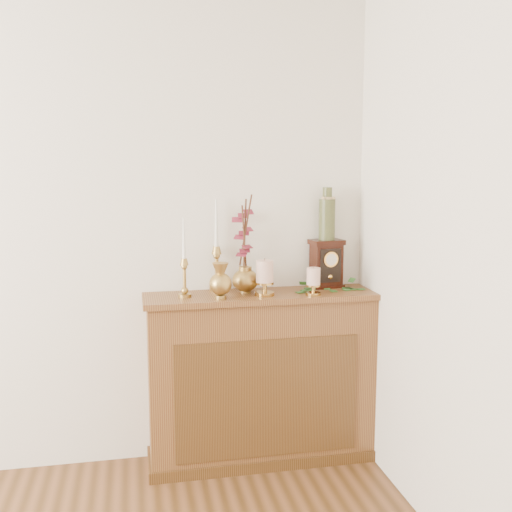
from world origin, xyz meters
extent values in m
cube|color=brown|center=(1.40, 2.10, 0.45)|extent=(1.20, 0.30, 0.90)
cube|color=#573719|center=(1.40, 1.95, 0.41)|extent=(0.96, 0.01, 0.63)
cube|color=brown|center=(1.40, 2.10, 0.92)|extent=(1.24, 0.34, 0.03)
cube|color=#573719|center=(1.40, 2.10, 0.03)|extent=(1.23, 0.33, 0.06)
cylinder|color=#B18B47|center=(0.99, 2.08, 0.94)|extent=(0.07, 0.07, 0.02)
sphere|color=#B18B47|center=(0.99, 2.08, 0.96)|extent=(0.04, 0.04, 0.04)
cylinder|color=#B18B47|center=(0.99, 2.08, 1.02)|extent=(0.02, 0.02, 0.12)
sphere|color=#B18B47|center=(0.99, 2.08, 1.09)|extent=(0.03, 0.03, 0.03)
cone|color=#B18B47|center=(0.99, 2.08, 1.11)|extent=(0.04, 0.04, 0.03)
cone|color=white|center=(0.99, 2.08, 1.23)|extent=(0.02, 0.02, 0.21)
cylinder|color=#B18B47|center=(1.18, 2.20, 0.94)|extent=(0.08, 0.08, 0.02)
sphere|color=#B18B47|center=(1.18, 2.20, 0.97)|extent=(0.05, 0.05, 0.05)
cylinder|color=#B18B47|center=(1.18, 2.20, 1.04)|extent=(0.02, 0.02, 0.14)
sphere|color=#B18B47|center=(1.18, 2.20, 1.12)|extent=(0.04, 0.04, 0.04)
cone|color=#B18B47|center=(1.18, 2.20, 1.15)|extent=(0.05, 0.05, 0.04)
cone|color=white|center=(1.18, 2.20, 1.29)|extent=(0.02, 0.02, 0.26)
cylinder|color=#B18B47|center=(1.17, 2.00, 0.94)|extent=(0.06, 0.06, 0.02)
sphere|color=#B18B47|center=(1.17, 2.00, 1.01)|extent=(0.11, 0.11, 0.11)
cone|color=#B18B47|center=(1.17, 2.00, 1.09)|extent=(0.08, 0.08, 0.06)
cylinder|color=#B18B47|center=(1.32, 2.13, 0.94)|extent=(0.06, 0.06, 0.01)
ellipsoid|color=#B18B47|center=(1.32, 2.13, 1.00)|extent=(0.14, 0.14, 0.12)
cylinder|color=#B18B47|center=(1.32, 2.13, 1.06)|extent=(0.07, 0.07, 0.03)
cylinder|color=#472819|center=(1.32, 2.14, 1.23)|extent=(0.04, 0.08, 0.34)
cylinder|color=#472819|center=(1.32, 2.14, 1.24)|extent=(0.01, 0.07, 0.37)
cylinder|color=#472819|center=(1.32, 2.14, 1.26)|extent=(0.05, 0.13, 0.39)
cylinder|color=#B5893F|center=(1.40, 2.04, 0.94)|extent=(0.10, 0.10, 0.02)
cylinder|color=#B5893F|center=(1.40, 2.04, 0.97)|extent=(0.02, 0.02, 0.05)
cylinder|color=#B5893F|center=(1.40, 2.04, 1.00)|extent=(0.09, 0.09, 0.01)
cylinder|color=beige|center=(1.40, 2.04, 1.06)|extent=(0.09, 0.09, 0.11)
cylinder|color=#472819|center=(1.40, 2.04, 1.12)|extent=(0.00, 0.00, 0.01)
cylinder|color=#B5893F|center=(1.65, 2.00, 0.94)|extent=(0.08, 0.08, 0.01)
cylinder|color=#B5893F|center=(1.65, 2.00, 0.96)|extent=(0.02, 0.02, 0.04)
cylinder|color=#B5893F|center=(1.65, 2.00, 0.98)|extent=(0.07, 0.07, 0.01)
cylinder|color=beige|center=(1.65, 2.00, 1.03)|extent=(0.07, 0.07, 0.09)
cylinder|color=#472819|center=(1.65, 2.00, 1.08)|extent=(0.00, 0.00, 0.01)
cube|color=#2D6024|center=(1.58, 2.14, 0.93)|extent=(0.05, 0.05, 0.00)
cube|color=#2D6024|center=(1.79, 2.05, 0.93)|extent=(0.05, 0.05, 0.00)
cube|color=#2D6024|center=(1.93, 2.09, 0.93)|extent=(0.05, 0.05, 0.00)
cube|color=#2D6024|center=(1.77, 2.10, 0.93)|extent=(0.04, 0.05, 0.00)
cube|color=#2D6024|center=(1.72, 2.06, 0.93)|extent=(0.05, 0.05, 0.00)
cube|color=#2D6024|center=(1.68, 2.13, 0.93)|extent=(0.05, 0.05, 0.00)
cube|color=#2D6024|center=(1.60, 2.14, 0.93)|extent=(0.04, 0.05, 0.00)
cube|color=#2D6024|center=(1.61, 2.07, 0.93)|extent=(0.05, 0.05, 0.00)
cube|color=#2D6024|center=(1.86, 2.13, 0.93)|extent=(0.05, 0.05, 0.00)
cube|color=#2D6024|center=(1.78, 2.04, 0.93)|extent=(0.05, 0.05, 0.00)
cube|color=#2D6024|center=(1.88, 2.09, 0.93)|extent=(0.05, 0.05, 0.00)
cube|color=#2D6024|center=(1.81, 2.04, 0.93)|extent=(0.05, 0.05, 0.00)
cube|color=#2D6024|center=(1.74, 2.05, 0.93)|extent=(0.05, 0.04, 0.00)
cube|color=#2D6024|center=(1.63, 2.11, 0.97)|extent=(0.04, 0.03, 0.02)
cube|color=#2D6024|center=(1.68, 2.06, 0.99)|extent=(0.04, 0.03, 0.02)
cube|color=#2D6024|center=(1.90, 2.10, 0.98)|extent=(0.04, 0.03, 0.02)
cube|color=black|center=(1.79, 2.19, 0.94)|extent=(0.19, 0.15, 0.02)
cube|color=black|center=(1.79, 2.19, 1.05)|extent=(0.17, 0.13, 0.23)
cube|color=black|center=(1.79, 2.19, 1.18)|extent=(0.19, 0.15, 0.03)
cube|color=black|center=(1.79, 2.14, 1.06)|extent=(0.12, 0.02, 0.18)
cylinder|color=#F7B049|center=(1.79, 2.13, 1.09)|extent=(0.08, 0.02, 0.08)
cylinder|color=silver|center=(1.79, 2.13, 1.09)|extent=(0.06, 0.01, 0.06)
sphere|color=#F7B049|center=(1.79, 2.14, 1.00)|extent=(0.03, 0.03, 0.03)
cylinder|color=#1A3425|center=(1.79, 2.19, 1.31)|extent=(0.09, 0.09, 0.22)
cylinder|color=#1A3425|center=(1.79, 2.19, 1.44)|extent=(0.05, 0.05, 0.07)
cylinder|color=tan|center=(1.79, 2.19, 1.42)|extent=(0.06, 0.06, 0.02)
camera|label=1|loc=(0.75, -0.93, 1.59)|focal=42.00mm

